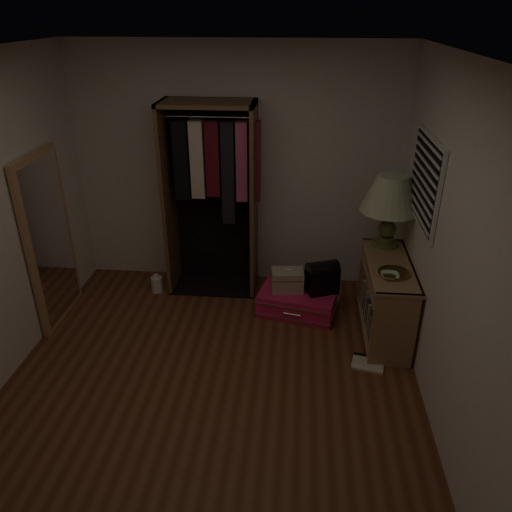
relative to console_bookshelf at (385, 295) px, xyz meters
The scene contains 13 objects.
ground 1.89m from the console_bookshelf, 146.00° to the right, with size 4.00×4.00×0.00m, color #582D19.
room_walls 2.08m from the console_bookshelf, 145.81° to the right, with size 3.52×4.02×2.60m.
console_bookshelf is the anchor object (origin of this frame).
open_wardrobe 2.07m from the console_bookshelf, 157.25° to the left, with size 1.00×0.50×2.05m.
floor_mirror 3.27m from the console_bookshelf, behind, with size 0.06×0.80×1.70m.
pink_suitcase 0.91m from the console_bookshelf, 161.43° to the left, with size 0.89×0.72×0.24m.
train_case 0.99m from the console_bookshelf, 163.45° to the left, with size 0.35×0.26×0.24m.
black_bag 0.66m from the console_bookshelf, 154.95° to the left, with size 0.37×0.30×0.34m.
table_lamp 0.95m from the console_bookshelf, 89.36° to the left, with size 0.64×0.64×0.71m.
brass_tray 0.43m from the console_bookshelf, 88.93° to the right, with size 0.33×0.33×0.02m.
ceramic_bowl 0.49m from the console_bookshelf, 98.60° to the right, with size 0.16×0.16×0.04m, color #AFD2AF.
white_jug 2.48m from the console_bookshelf, 167.83° to the left, with size 0.13×0.13×0.22m.
floor_book 0.69m from the console_bookshelf, 108.46° to the right, with size 0.32×0.28×0.03m.
Camera 1 is at (0.68, -3.15, 2.87)m, focal length 35.00 mm.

